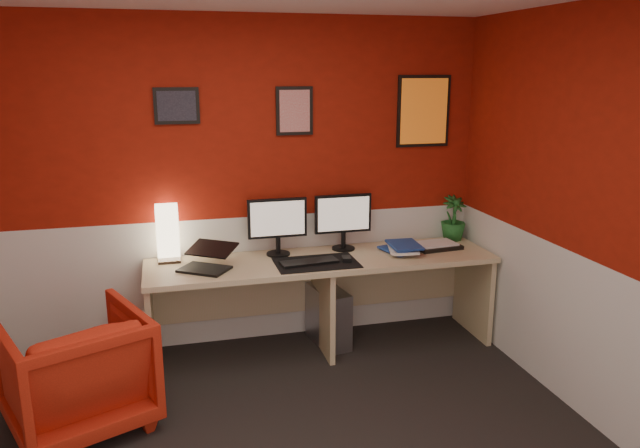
{
  "coord_description": "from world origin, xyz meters",
  "views": [
    {
      "loc": [
        -0.45,
        -2.83,
        2.11
      ],
      "look_at": [
        0.6,
        1.21,
        1.05
      ],
      "focal_mm": 34.41,
      "sensor_mm": 36.0,
      "label": 1
    }
  ],
  "objects": [
    {
      "name": "keyboard",
      "position": [
        0.54,
        1.3,
        0.74
      ],
      "size": [
        0.43,
        0.18,
        0.02
      ],
      "primitive_type": "cube",
      "rotation": [
        0.0,
        0.0,
        0.1
      ],
      "color": "black",
      "rests_on": "desk_mat"
    },
    {
      "name": "monitor_right",
      "position": [
        0.89,
        1.6,
        1.02
      ],
      "size": [
        0.45,
        0.06,
        0.58
      ],
      "primitive_type": "cube",
      "color": "black",
      "rests_on": "desk"
    },
    {
      "name": "book_middle",
      "position": [
        1.19,
        1.39,
        0.77
      ],
      "size": [
        0.29,
        0.34,
        0.02
      ],
      "primitive_type": "imported",
      "rotation": [
        0.0,
        0.0,
        -0.26
      ],
      "color": "silver",
      "rests_on": "book_bottom"
    },
    {
      "name": "desk",
      "position": [
        0.67,
        1.41,
        0.36
      ],
      "size": [
        2.6,
        0.65,
        0.73
      ],
      "primitive_type": "cube",
      "color": "#CAB881",
      "rests_on": "ground"
    },
    {
      "name": "mouse",
      "position": [
        0.82,
        1.29,
        0.75
      ],
      "size": [
        0.08,
        0.11,
        0.03
      ],
      "primitive_type": "cube",
      "rotation": [
        0.0,
        0.0,
        -0.19
      ],
      "color": "black",
      "rests_on": "desk_mat"
    },
    {
      "name": "potted_plant",
      "position": [
        1.85,
        1.64,
        0.91
      ],
      "size": [
        0.24,
        0.24,
        0.37
      ],
      "primitive_type": "imported",
      "rotation": [
        0.0,
        0.0,
        0.18
      ],
      "color": "#19591E",
      "rests_on": "desk"
    },
    {
      "name": "laptop",
      "position": [
        -0.21,
        1.34,
        0.84
      ],
      "size": [
        0.4,
        0.38,
        0.22
      ],
      "primitive_type": "cube",
      "rotation": [
        0.0,
        0.0,
        -0.61
      ],
      "color": "black",
      "rests_on": "desk"
    },
    {
      "name": "wall_back",
      "position": [
        0.0,
        1.75,
        1.25
      ],
      "size": [
        4.0,
        0.01,
        2.5
      ],
      "primitive_type": "cube",
      "color": "maroon",
      "rests_on": "ground"
    },
    {
      "name": "book_top",
      "position": [
        1.2,
        1.38,
        0.79
      ],
      "size": [
        0.24,
        0.31,
        0.03
      ],
      "primitive_type": "imported",
      "rotation": [
        0.0,
        0.0,
        -0.06
      ],
      "color": "navy",
      "rests_on": "book_middle"
    },
    {
      "name": "art_left",
      "position": [
        -0.32,
        1.74,
        1.85
      ],
      "size": [
        0.32,
        0.02,
        0.26
      ],
      "primitive_type": "cube",
      "color": "black",
      "rests_on": "wall_back"
    },
    {
      "name": "art_center",
      "position": [
        0.54,
        1.74,
        1.8
      ],
      "size": [
        0.28,
        0.02,
        0.36
      ],
      "primitive_type": "cube",
      "color": "red",
      "rests_on": "wall_back"
    },
    {
      "name": "pc_tower",
      "position": [
        0.74,
        1.49,
        0.23
      ],
      "size": [
        0.27,
        0.48,
        0.45
      ],
      "primitive_type": "cube",
      "rotation": [
        0.0,
        0.0,
        0.17
      ],
      "color": "#99999E",
      "rests_on": "ground"
    },
    {
      "name": "wainscot_back",
      "position": [
        0.0,
        1.75,
        0.5
      ],
      "size": [
        4.0,
        0.01,
        1.0
      ],
      "primitive_type": "cube",
      "color": "silver",
      "rests_on": "ground"
    },
    {
      "name": "zen_tray",
      "position": [
        1.62,
        1.45,
        0.74
      ],
      "size": [
        0.37,
        0.28,
        0.03
      ],
      "primitive_type": "cube",
      "rotation": [
        0.0,
        0.0,
        0.1
      ],
      "color": "black",
      "rests_on": "desk"
    },
    {
      "name": "book_bottom",
      "position": [
        1.18,
        1.4,
        0.74
      ],
      "size": [
        0.26,
        0.31,
        0.03
      ],
      "primitive_type": "imported",
      "rotation": [
        0.0,
        0.0,
        0.26
      ],
      "color": "navy",
      "rests_on": "desk"
    },
    {
      "name": "desk_mat",
      "position": [
        0.6,
        1.3,
        0.73
      ],
      "size": [
        0.6,
        0.38,
        0.01
      ],
      "primitive_type": "cube",
      "color": "black",
      "rests_on": "desk"
    },
    {
      "name": "armchair",
      "position": [
        -1.02,
        0.75,
        0.36
      ],
      "size": [
        1.02,
        1.03,
        0.72
      ],
      "primitive_type": "imported",
      "rotation": [
        0.0,
        0.0,
        3.55
      ],
      "color": "red",
      "rests_on": "ground"
    },
    {
      "name": "wainscot_right",
      "position": [
        2.0,
        0.0,
        0.5
      ],
      "size": [
        0.01,
        3.5,
        1.0
      ],
      "primitive_type": "cube",
      "color": "silver",
      "rests_on": "ground"
    },
    {
      "name": "wall_right",
      "position": [
        2.0,
        0.0,
        1.25
      ],
      "size": [
        0.01,
        3.5,
        2.5
      ],
      "primitive_type": "cube",
      "color": "maroon",
      "rests_on": "ground"
    },
    {
      "name": "shoji_lamp",
      "position": [
        -0.44,
        1.63,
        0.93
      ],
      "size": [
        0.16,
        0.16,
        0.4
      ],
      "primitive_type": "cube",
      "color": "#FFE5B2",
      "rests_on": "desk"
    },
    {
      "name": "monitor_left",
      "position": [
        0.37,
        1.58,
        1.02
      ],
      "size": [
        0.45,
        0.06,
        0.58
      ],
      "primitive_type": "cube",
      "color": "black",
      "rests_on": "desk"
    },
    {
      "name": "art_right",
      "position": [
        1.59,
        1.74,
        1.78
      ],
      "size": [
        0.44,
        0.02,
        0.56
      ],
      "primitive_type": "cube",
      "color": "orange",
      "rests_on": "wall_back"
    }
  ]
}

